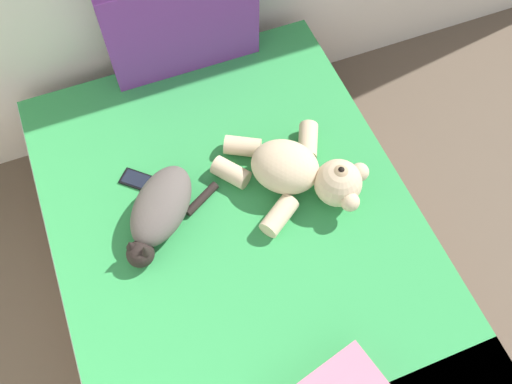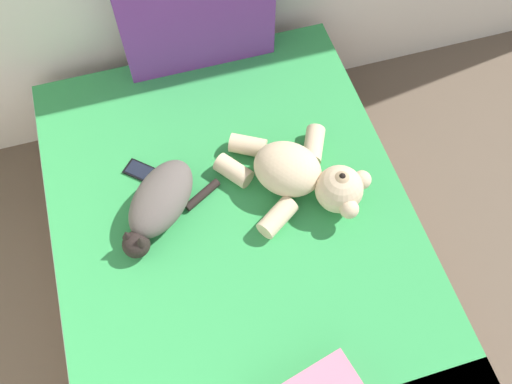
# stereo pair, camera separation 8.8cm
# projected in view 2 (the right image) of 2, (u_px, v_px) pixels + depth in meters

# --- Properties ---
(bed) EXTENTS (1.38, 1.93, 0.49)m
(bed) POSITION_uv_depth(u_px,v_px,m) (240.00, 261.00, 2.27)
(bed) COLOR brown
(bed) RESTS_ON ground_plane
(patterned_cushion) EXTENTS (0.63, 0.12, 0.47)m
(patterned_cushion) POSITION_uv_depth(u_px,v_px,m) (197.00, 17.00, 2.29)
(patterned_cushion) COLOR #72338C
(patterned_cushion) RESTS_ON bed
(cat) EXTENTS (0.41, 0.39, 0.15)m
(cat) POSITION_uv_depth(u_px,v_px,m) (159.00, 203.00, 2.05)
(cat) COLOR #59514C
(cat) RESTS_ON bed
(teddy_bear) EXTENTS (0.54, 0.51, 0.19)m
(teddy_bear) POSITION_uv_depth(u_px,v_px,m) (302.00, 176.00, 2.09)
(teddy_bear) COLOR beige
(teddy_bear) RESTS_ON bed
(cell_phone) EXTENTS (0.16, 0.15, 0.01)m
(cell_phone) POSITION_uv_depth(u_px,v_px,m) (143.00, 172.00, 2.19)
(cell_phone) COLOR black
(cell_phone) RESTS_ON bed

